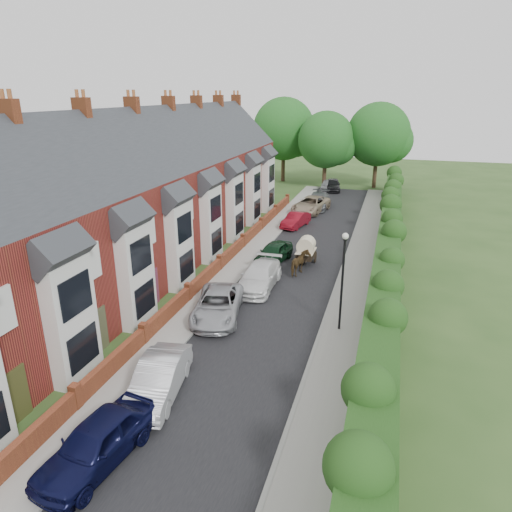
# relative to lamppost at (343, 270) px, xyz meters

# --- Properties ---
(ground) EXTENTS (140.00, 140.00, 0.00)m
(ground) POSITION_rel_lamppost_xyz_m (-3.40, -4.00, -3.30)
(ground) COLOR #2D4C1E
(ground) RESTS_ON ground
(road) EXTENTS (6.00, 58.00, 0.02)m
(road) POSITION_rel_lamppost_xyz_m (-3.90, 7.00, -3.29)
(road) COLOR black
(road) RESTS_ON ground
(pavement_hedge_side) EXTENTS (2.20, 58.00, 0.12)m
(pavement_hedge_side) POSITION_rel_lamppost_xyz_m (0.20, 7.00, -3.24)
(pavement_hedge_side) COLOR gray
(pavement_hedge_side) RESTS_ON ground
(pavement_house_side) EXTENTS (1.70, 58.00, 0.12)m
(pavement_house_side) POSITION_rel_lamppost_xyz_m (-7.75, 7.00, -3.24)
(pavement_house_side) COLOR gray
(pavement_house_side) RESTS_ON ground
(kerb_hedge_side) EXTENTS (0.18, 58.00, 0.13)m
(kerb_hedge_side) POSITION_rel_lamppost_xyz_m (-0.85, 7.00, -3.23)
(kerb_hedge_side) COLOR gray
(kerb_hedge_side) RESTS_ON ground
(kerb_house_side) EXTENTS (0.18, 58.00, 0.13)m
(kerb_house_side) POSITION_rel_lamppost_xyz_m (-6.95, 7.00, -3.23)
(kerb_house_side) COLOR gray
(kerb_house_side) RESTS_ON ground
(hedge) EXTENTS (2.10, 58.00, 2.85)m
(hedge) POSITION_rel_lamppost_xyz_m (2.00, 7.00, -1.70)
(hedge) COLOR #1A3D13
(hedge) RESTS_ON ground
(terrace_row) EXTENTS (9.05, 40.50, 11.50)m
(terrace_row) POSITION_rel_lamppost_xyz_m (-14.27, 5.98, 1.18)
(terrace_row) COLOR maroon
(terrace_row) RESTS_ON ground
(garden_wall_row) EXTENTS (0.35, 40.35, 1.10)m
(garden_wall_row) POSITION_rel_lamppost_xyz_m (-8.75, 6.00, -2.84)
(garden_wall_row) COLOR brown
(garden_wall_row) RESTS_ON ground
(lamppost) EXTENTS (0.32, 0.32, 5.16)m
(lamppost) POSITION_rel_lamppost_xyz_m (0.00, 0.00, 0.00)
(lamppost) COLOR black
(lamppost) RESTS_ON ground
(tree_far_left) EXTENTS (7.14, 6.80, 9.29)m
(tree_far_left) POSITION_rel_lamppost_xyz_m (-6.05, 36.08, 2.41)
(tree_far_left) COLOR #332316
(tree_far_left) RESTS_ON ground
(tree_far_right) EXTENTS (7.98, 7.60, 10.31)m
(tree_far_right) POSITION_rel_lamppost_xyz_m (-0.01, 38.08, 3.02)
(tree_far_right) COLOR #332316
(tree_far_right) RESTS_ON ground
(tree_far_back) EXTENTS (8.40, 8.00, 10.82)m
(tree_far_back) POSITION_rel_lamppost_xyz_m (-11.99, 39.08, 3.32)
(tree_far_back) COLOR #332316
(tree_far_back) RESTS_ON ground
(car_navy) EXTENTS (2.44, 4.75, 1.55)m
(car_navy) POSITION_rel_lamppost_xyz_m (-6.40, -11.01, -2.52)
(car_navy) COLOR black
(car_navy) RESTS_ON ground
(car_silver_a) EXTENTS (2.30, 4.71, 1.49)m
(car_silver_a) POSITION_rel_lamppost_xyz_m (-6.18, -7.28, -2.55)
(car_silver_a) COLOR silver
(car_silver_a) RESTS_ON ground
(car_silver_b) EXTENTS (3.36, 5.47, 1.41)m
(car_silver_b) POSITION_rel_lamppost_xyz_m (-6.40, -0.38, -2.59)
(car_silver_b) COLOR #A1A3A8
(car_silver_b) RESTS_ON ground
(car_white) EXTENTS (2.07, 5.02, 1.45)m
(car_white) POSITION_rel_lamppost_xyz_m (-5.39, 4.01, -2.57)
(car_white) COLOR white
(car_white) RESTS_ON ground
(car_green) EXTENTS (2.27, 4.32, 1.40)m
(car_green) POSITION_rel_lamppost_xyz_m (-5.68, 8.60, -2.60)
(car_green) COLOR black
(car_green) RESTS_ON ground
(car_red) EXTENTS (2.15, 4.09, 1.28)m
(car_red) POSITION_rel_lamppost_xyz_m (-6.07, 17.80, -2.66)
(car_red) COLOR maroon
(car_red) RESTS_ON ground
(car_beige) EXTENTS (3.54, 5.93, 1.54)m
(car_beige) POSITION_rel_lamppost_xyz_m (-5.75, 23.40, -2.53)
(car_beige) COLOR tan
(car_beige) RESTS_ON ground
(car_grey) EXTENTS (2.25, 5.28, 1.52)m
(car_grey) POSITION_rel_lamppost_xyz_m (-5.39, 25.40, -2.54)
(car_grey) COLOR #525559
(car_grey) RESTS_ON ground
(car_black) EXTENTS (2.36, 4.49, 1.46)m
(car_black) POSITION_rel_lamppost_xyz_m (-5.08, 34.60, -2.57)
(car_black) COLOR black
(car_black) RESTS_ON ground
(horse) EXTENTS (1.18, 1.97, 1.55)m
(horse) POSITION_rel_lamppost_xyz_m (-3.43, 6.82, -2.52)
(horse) COLOR #433018
(horse) RESTS_ON ground
(horse_cart) EXTENTS (1.25, 2.77, 2.00)m
(horse_cart) POSITION_rel_lamppost_xyz_m (-3.43, 8.80, -2.15)
(horse_cart) COLOR black
(horse_cart) RESTS_ON ground
(car_extra_far) EXTENTS (1.79, 3.95, 1.32)m
(car_extra_far) POSITION_rel_lamppost_xyz_m (-5.72, 34.41, -2.64)
(car_extra_far) COLOR #A1A2A8
(car_extra_far) RESTS_ON ground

